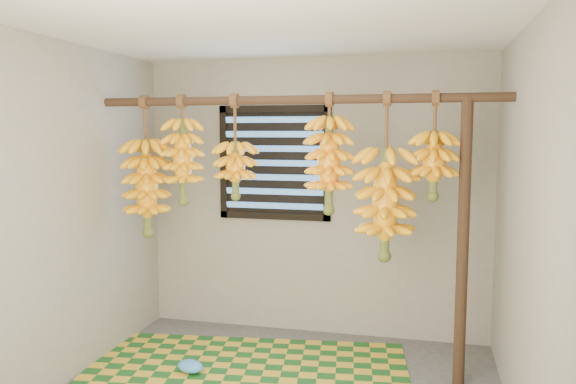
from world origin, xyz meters
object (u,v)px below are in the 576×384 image
(support_post, at_px, (463,245))
(plastic_bag, at_px, (190,366))
(banana_bunch_e, at_px, (385,204))
(banana_bunch_c, at_px, (235,170))
(banana_bunch_a, at_px, (147,188))
(banana_bunch_b, at_px, (183,161))
(banana_bunch_f, at_px, (434,165))
(banana_bunch_d, at_px, (329,165))

(support_post, xyz_separation_m, plastic_bag, (-1.91, -0.28, -0.95))
(banana_bunch_e, bearing_deg, support_post, 0.00)
(support_post, relative_size, banana_bunch_c, 2.57)
(banana_bunch_a, distance_m, banana_bunch_c, 0.75)
(banana_bunch_b, bearing_deg, banana_bunch_f, -0.00)
(support_post, distance_m, banana_bunch_a, 2.40)
(support_post, xyz_separation_m, banana_bunch_a, (-2.37, 0.00, 0.34))
(banana_bunch_e, bearing_deg, banana_bunch_f, 0.00)
(support_post, distance_m, banana_bunch_b, 2.14)
(banana_bunch_b, xyz_separation_m, banana_bunch_f, (1.86, -0.00, -0.00))
(banana_bunch_f, bearing_deg, banana_bunch_a, 180.00)
(banana_bunch_b, bearing_deg, banana_bunch_a, -180.00)
(banana_bunch_e, xyz_separation_m, banana_bunch_f, (0.32, 0.00, 0.28))
(support_post, height_order, plastic_bag, support_post)
(banana_bunch_c, distance_m, banana_bunch_d, 0.71)
(support_post, bearing_deg, banana_bunch_d, 180.00)
(plastic_bag, distance_m, banana_bunch_a, 1.40)
(banana_bunch_c, xyz_separation_m, banana_bunch_e, (1.11, -0.00, -0.22))
(banana_bunch_a, height_order, banana_bunch_d, same)
(banana_bunch_e, distance_m, banana_bunch_f, 0.43)
(banana_bunch_a, bearing_deg, banana_bunch_e, -0.00)
(plastic_bag, bearing_deg, banana_bunch_c, 46.72)
(support_post, relative_size, banana_bunch_f, 2.71)
(banana_bunch_a, xyz_separation_m, banana_bunch_e, (1.84, -0.00, -0.07))
(banana_bunch_a, relative_size, banana_bunch_e, 0.93)
(banana_bunch_c, height_order, banana_bunch_f, same)
(banana_bunch_a, bearing_deg, banana_bunch_c, 0.00)
(banana_bunch_a, distance_m, banana_bunch_d, 1.45)
(banana_bunch_b, relative_size, banana_bunch_f, 1.12)
(support_post, distance_m, banana_bunch_d, 1.08)
(plastic_bag, distance_m, banana_bunch_d, 1.80)
(banana_bunch_c, bearing_deg, banana_bunch_e, -0.00)
(banana_bunch_b, height_order, banana_bunch_c, same)
(banana_bunch_d, bearing_deg, banana_bunch_a, 180.00)
(banana_bunch_a, bearing_deg, plastic_bag, -31.36)
(plastic_bag, relative_size, banana_bunch_a, 0.20)
(plastic_bag, xyz_separation_m, banana_bunch_a, (-0.46, 0.28, 1.28))
(support_post, distance_m, banana_bunch_e, 0.60)
(support_post, distance_m, plastic_bag, 2.15)
(banana_bunch_c, bearing_deg, support_post, 0.00)
(banana_bunch_b, bearing_deg, plastic_bag, -61.12)
(support_post, xyz_separation_m, banana_bunch_d, (-0.93, 0.00, 0.54))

